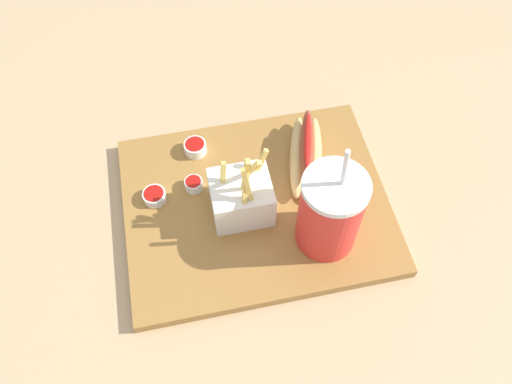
# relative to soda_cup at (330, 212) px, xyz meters

# --- Properties ---
(ground_plane) EXTENTS (2.40, 2.40, 0.02)m
(ground_plane) POSITION_rel_soda_cup_xyz_m (-0.09, 0.08, -0.11)
(ground_plane) COLOR tan
(food_tray) EXTENTS (0.43, 0.35, 0.02)m
(food_tray) POSITION_rel_soda_cup_xyz_m (-0.09, 0.08, -0.09)
(food_tray) COLOR olive
(food_tray) RESTS_ON ground_plane
(soda_cup) EXTENTS (0.10, 0.10, 0.22)m
(soda_cup) POSITION_rel_soda_cup_xyz_m (0.00, 0.00, 0.00)
(soda_cup) COLOR red
(soda_cup) RESTS_ON food_tray
(fries_basket) EXTENTS (0.10, 0.08, 0.15)m
(fries_basket) POSITION_rel_soda_cup_xyz_m (-0.12, 0.08, -0.04)
(fries_basket) COLOR white
(fries_basket) RESTS_ON food_tray
(hot_dog_1) EXTENTS (0.10, 0.18, 0.06)m
(hot_dog_1) POSITION_rel_soda_cup_xyz_m (0.01, 0.15, -0.05)
(hot_dog_1) COLOR tan
(hot_dog_1) RESTS_ON food_tray
(ketchup_cup_1) EXTENTS (0.04, 0.04, 0.02)m
(ketchup_cup_1) POSITION_rel_soda_cup_xyz_m (-0.18, 0.21, -0.06)
(ketchup_cup_1) COLOR white
(ketchup_cup_1) RESTS_ON food_tray
(ketchup_cup_2) EXTENTS (0.03, 0.03, 0.02)m
(ketchup_cup_2) POSITION_rel_soda_cup_xyz_m (-0.19, 0.13, -0.06)
(ketchup_cup_2) COLOR white
(ketchup_cup_2) RESTS_ON food_tray
(ketchup_cup_3) EXTENTS (0.04, 0.04, 0.02)m
(ketchup_cup_3) POSITION_rel_soda_cup_xyz_m (-0.26, 0.12, -0.07)
(ketchup_cup_3) COLOR white
(ketchup_cup_3) RESTS_ON food_tray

